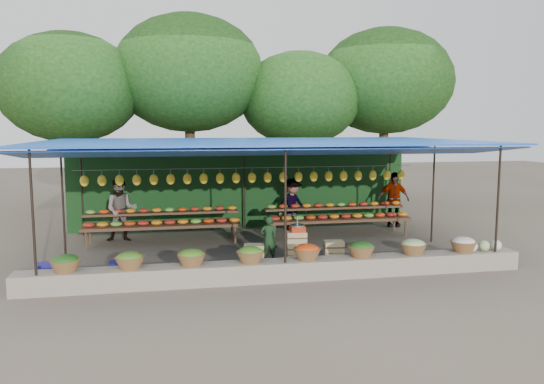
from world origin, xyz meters
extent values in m
plane|color=brown|center=(0.00, 0.00, 0.00)|extent=(60.00, 60.00, 0.00)
cube|color=gray|center=(0.00, -2.75, 0.20)|extent=(10.60, 0.55, 0.40)
cylinder|color=black|center=(-4.80, -2.90, 1.40)|extent=(0.05, 0.05, 2.80)
cylinder|color=black|center=(0.00, -2.90, 1.40)|extent=(0.05, 0.05, 2.80)
cylinder|color=black|center=(4.80, -2.90, 1.40)|extent=(0.05, 0.05, 2.80)
cylinder|color=black|center=(-4.80, 0.00, 1.40)|extent=(0.05, 0.05, 2.80)
cylinder|color=black|center=(4.80, 0.00, 1.40)|extent=(0.05, 0.05, 2.80)
cylinder|color=black|center=(-4.80, 2.90, 1.40)|extent=(0.05, 0.05, 2.80)
cylinder|color=black|center=(0.00, 2.90, 1.40)|extent=(0.05, 0.05, 2.80)
cylinder|color=black|center=(4.80, 2.90, 1.40)|extent=(0.05, 0.05, 2.80)
cube|color=blue|center=(0.00, 0.00, 2.80)|extent=(10.80, 6.60, 0.04)
cube|color=blue|center=(0.00, -2.00, 2.62)|extent=(10.80, 2.19, 0.26)
cube|color=blue|center=(0.00, 2.00, 2.62)|extent=(10.80, 2.19, 0.26)
cylinder|color=#9A999E|center=(0.00, 1.40, 2.02)|extent=(9.60, 0.01, 0.01)
ellipsoid|color=yellow|center=(-4.50, 1.40, 1.74)|extent=(0.23, 0.17, 0.30)
ellipsoid|color=yellow|center=(-4.05, 1.40, 1.74)|extent=(0.23, 0.17, 0.30)
ellipsoid|color=yellow|center=(-3.60, 1.40, 1.74)|extent=(0.23, 0.17, 0.30)
ellipsoid|color=yellow|center=(-3.15, 1.40, 1.74)|extent=(0.23, 0.17, 0.30)
ellipsoid|color=yellow|center=(-2.70, 1.40, 1.74)|extent=(0.23, 0.17, 0.30)
ellipsoid|color=yellow|center=(-2.25, 1.40, 1.74)|extent=(0.23, 0.17, 0.30)
ellipsoid|color=yellow|center=(-1.80, 1.40, 1.74)|extent=(0.23, 0.17, 0.30)
ellipsoid|color=yellow|center=(-1.35, 1.40, 1.74)|extent=(0.23, 0.17, 0.30)
ellipsoid|color=yellow|center=(-0.90, 1.40, 1.74)|extent=(0.23, 0.17, 0.30)
ellipsoid|color=yellow|center=(-0.45, 1.40, 1.74)|extent=(0.23, 0.17, 0.30)
ellipsoid|color=yellow|center=(0.00, 1.40, 1.74)|extent=(0.23, 0.17, 0.30)
ellipsoid|color=yellow|center=(0.45, 1.40, 1.74)|extent=(0.23, 0.17, 0.30)
ellipsoid|color=yellow|center=(0.90, 1.40, 1.74)|extent=(0.23, 0.17, 0.30)
ellipsoid|color=yellow|center=(1.35, 1.40, 1.74)|extent=(0.23, 0.17, 0.30)
ellipsoid|color=yellow|center=(1.80, 1.40, 1.74)|extent=(0.23, 0.17, 0.30)
ellipsoid|color=yellow|center=(2.25, 1.40, 1.74)|extent=(0.23, 0.17, 0.30)
ellipsoid|color=yellow|center=(2.70, 1.40, 1.74)|extent=(0.23, 0.17, 0.30)
ellipsoid|color=yellow|center=(3.15, 1.40, 1.74)|extent=(0.23, 0.17, 0.30)
ellipsoid|color=yellow|center=(3.60, 1.40, 1.74)|extent=(0.23, 0.17, 0.30)
ellipsoid|color=yellow|center=(4.05, 1.40, 1.74)|extent=(0.23, 0.17, 0.30)
ellipsoid|color=yellow|center=(4.50, 1.40, 1.74)|extent=(0.23, 0.17, 0.30)
ellipsoid|color=#205416|center=(-4.30, -2.75, 0.62)|extent=(0.52, 0.52, 0.23)
ellipsoid|color=#46771F|center=(-3.10, -2.75, 0.62)|extent=(0.52, 0.52, 0.23)
ellipsoid|color=#46771F|center=(-1.90, -2.75, 0.62)|extent=(0.52, 0.52, 0.23)
ellipsoid|color=#46771F|center=(-0.70, -2.75, 0.62)|extent=(0.52, 0.52, 0.23)
ellipsoid|color=#CC3D11|center=(0.50, -2.75, 0.62)|extent=(0.52, 0.52, 0.23)
ellipsoid|color=#205416|center=(1.70, -2.75, 0.62)|extent=(0.52, 0.52, 0.23)
ellipsoid|color=#9EBE77|center=(2.90, -2.75, 0.62)|extent=(0.52, 0.52, 0.23)
ellipsoid|color=beige|center=(4.10, -2.75, 0.62)|extent=(0.52, 0.52, 0.23)
cube|color=#18431C|center=(0.00, 3.15, 1.25)|extent=(10.60, 0.06, 2.50)
cylinder|color=#331C12|center=(-5.50, 5.80, 1.98)|extent=(0.36, 0.36, 3.97)
ellipsoid|color=black|center=(-5.50, 5.80, 4.46)|extent=(4.77, 4.77, 3.69)
cylinder|color=#331C12|center=(-1.50, 6.20, 2.24)|extent=(0.36, 0.36, 4.48)
ellipsoid|color=black|center=(-1.50, 6.20, 5.04)|extent=(5.39, 5.39, 4.17)
cylinder|color=#331C12|center=(2.50, 5.90, 1.86)|extent=(0.36, 0.36, 3.71)
ellipsoid|color=black|center=(2.50, 5.90, 4.18)|extent=(4.47, 4.47, 3.45)
cylinder|color=#331C12|center=(6.00, 6.30, 2.18)|extent=(0.36, 0.36, 4.35)
ellipsoid|color=black|center=(6.00, 6.30, 4.90)|extent=(5.24, 5.24, 4.05)
cube|color=#43291B|center=(-2.50, 1.30, 0.50)|extent=(4.20, 0.95, 0.08)
cube|color=#43291B|center=(-2.50, 1.60, 0.78)|extent=(4.20, 0.35, 0.06)
cylinder|color=#43291B|center=(-4.45, 0.90, 0.25)|extent=(0.06, 0.06, 0.50)
cylinder|color=#43291B|center=(-0.55, 0.90, 0.25)|extent=(0.06, 0.06, 0.50)
cylinder|color=#43291B|center=(-4.45, 1.70, 0.25)|extent=(0.06, 0.06, 0.50)
cylinder|color=#43291B|center=(-0.55, 1.70, 0.25)|extent=(0.06, 0.06, 0.50)
ellipsoid|color=#B12819|center=(-4.40, 1.15, 0.60)|extent=(0.31, 0.26, 0.13)
ellipsoid|color=#69AB34|center=(-4.40, 1.60, 0.87)|extent=(0.26, 0.22, 0.12)
ellipsoid|color=orange|center=(-4.05, 1.15, 0.60)|extent=(0.31, 0.26, 0.13)
ellipsoid|color=#CC3D11|center=(-4.05, 1.60, 0.87)|extent=(0.26, 0.22, 0.12)
ellipsoid|color=#69AB34|center=(-3.70, 1.15, 0.60)|extent=(0.31, 0.26, 0.13)
ellipsoid|color=#B12819|center=(-3.70, 1.60, 0.87)|extent=(0.26, 0.22, 0.12)
ellipsoid|color=#CC3D11|center=(-3.35, 1.15, 0.60)|extent=(0.31, 0.26, 0.13)
ellipsoid|color=orange|center=(-3.35, 1.60, 0.87)|extent=(0.26, 0.22, 0.12)
ellipsoid|color=#B12819|center=(-3.00, 1.15, 0.60)|extent=(0.31, 0.26, 0.13)
ellipsoid|color=#B12819|center=(-3.00, 1.60, 0.87)|extent=(0.26, 0.22, 0.12)
ellipsoid|color=orange|center=(-2.65, 1.15, 0.60)|extent=(0.31, 0.26, 0.13)
ellipsoid|color=orange|center=(-2.65, 1.60, 0.87)|extent=(0.26, 0.22, 0.12)
ellipsoid|color=#B12819|center=(-2.30, 1.15, 0.60)|extent=(0.31, 0.26, 0.13)
ellipsoid|color=#69AB34|center=(-2.30, 1.60, 0.87)|extent=(0.26, 0.22, 0.12)
ellipsoid|color=orange|center=(-1.95, 1.15, 0.60)|extent=(0.31, 0.26, 0.13)
ellipsoid|color=#CC3D11|center=(-1.95, 1.60, 0.87)|extent=(0.26, 0.22, 0.12)
ellipsoid|color=#69AB34|center=(-1.60, 1.15, 0.60)|extent=(0.31, 0.26, 0.13)
ellipsoid|color=#B12819|center=(-1.60, 1.60, 0.87)|extent=(0.26, 0.22, 0.12)
ellipsoid|color=#CC3D11|center=(-1.25, 1.15, 0.60)|extent=(0.31, 0.26, 0.13)
ellipsoid|color=orange|center=(-1.25, 1.60, 0.87)|extent=(0.26, 0.22, 0.12)
ellipsoid|color=#B12819|center=(-0.90, 1.15, 0.60)|extent=(0.31, 0.26, 0.13)
ellipsoid|color=#B12819|center=(-0.90, 1.60, 0.87)|extent=(0.26, 0.22, 0.12)
ellipsoid|color=orange|center=(-0.55, 1.15, 0.60)|extent=(0.31, 0.26, 0.13)
ellipsoid|color=orange|center=(-0.55, 1.60, 0.87)|extent=(0.26, 0.22, 0.12)
cube|color=#43291B|center=(2.50, 1.30, 0.50)|extent=(4.20, 0.95, 0.08)
cube|color=#43291B|center=(2.50, 1.60, 0.78)|extent=(4.20, 0.35, 0.06)
cylinder|color=#43291B|center=(0.55, 0.90, 0.25)|extent=(0.06, 0.06, 0.50)
cylinder|color=#43291B|center=(4.45, 0.90, 0.25)|extent=(0.06, 0.06, 0.50)
cylinder|color=#43291B|center=(0.55, 1.70, 0.25)|extent=(0.06, 0.06, 0.50)
cylinder|color=#43291B|center=(4.45, 1.70, 0.25)|extent=(0.06, 0.06, 0.50)
ellipsoid|color=#B12819|center=(0.60, 1.15, 0.60)|extent=(0.31, 0.26, 0.13)
ellipsoid|color=#69AB34|center=(0.60, 1.60, 0.87)|extent=(0.26, 0.22, 0.12)
ellipsoid|color=orange|center=(0.95, 1.15, 0.60)|extent=(0.31, 0.26, 0.13)
ellipsoid|color=#CC3D11|center=(0.95, 1.60, 0.87)|extent=(0.26, 0.22, 0.12)
ellipsoid|color=#69AB34|center=(1.30, 1.15, 0.60)|extent=(0.31, 0.26, 0.13)
ellipsoid|color=#B12819|center=(1.30, 1.60, 0.87)|extent=(0.26, 0.22, 0.12)
ellipsoid|color=#CC3D11|center=(1.65, 1.15, 0.60)|extent=(0.31, 0.26, 0.13)
ellipsoid|color=orange|center=(1.65, 1.60, 0.87)|extent=(0.26, 0.22, 0.12)
ellipsoid|color=#B12819|center=(2.00, 1.15, 0.60)|extent=(0.31, 0.26, 0.13)
ellipsoid|color=#B12819|center=(2.00, 1.60, 0.87)|extent=(0.26, 0.22, 0.12)
ellipsoid|color=orange|center=(2.35, 1.15, 0.60)|extent=(0.31, 0.26, 0.13)
ellipsoid|color=orange|center=(2.35, 1.60, 0.87)|extent=(0.26, 0.22, 0.12)
ellipsoid|color=#B12819|center=(2.70, 1.15, 0.60)|extent=(0.31, 0.26, 0.13)
ellipsoid|color=#69AB34|center=(2.70, 1.60, 0.87)|extent=(0.26, 0.22, 0.12)
ellipsoid|color=orange|center=(3.05, 1.15, 0.60)|extent=(0.31, 0.26, 0.13)
ellipsoid|color=#CC3D11|center=(3.05, 1.60, 0.87)|extent=(0.26, 0.22, 0.12)
ellipsoid|color=#69AB34|center=(3.40, 1.15, 0.60)|extent=(0.31, 0.26, 0.13)
ellipsoid|color=#B12819|center=(3.40, 1.60, 0.87)|extent=(0.26, 0.22, 0.12)
ellipsoid|color=#CC3D11|center=(3.75, 1.15, 0.60)|extent=(0.31, 0.26, 0.13)
ellipsoid|color=orange|center=(3.75, 1.60, 0.87)|extent=(0.26, 0.22, 0.12)
ellipsoid|color=#B12819|center=(4.10, 1.15, 0.60)|extent=(0.31, 0.26, 0.13)
ellipsoid|color=#B12819|center=(4.10, 1.60, 0.87)|extent=(0.26, 0.22, 0.12)
ellipsoid|color=orange|center=(4.45, 1.15, 0.60)|extent=(0.31, 0.26, 0.13)
ellipsoid|color=orange|center=(4.45, 1.60, 0.87)|extent=(0.26, 0.22, 0.12)
cube|color=#9F865A|center=(-0.44, -1.61, 0.12)|extent=(0.49, 0.40, 0.25)
cube|color=#9F865A|center=(-0.44, -1.61, 0.39)|extent=(0.49, 0.40, 0.25)
cube|color=#9F865A|center=(0.56, -1.61, 0.12)|extent=(0.49, 0.40, 0.25)
cube|color=#9F865A|center=(0.56, -1.61, 0.39)|extent=(0.49, 0.40, 0.25)
cube|color=#9F865A|center=(0.56, -1.61, 0.65)|extent=(0.49, 0.40, 0.25)
cube|color=#9F865A|center=(1.46, -1.61, 0.12)|extent=(0.49, 0.40, 0.25)
cube|color=#9F865A|center=(1.46, -1.61, 0.39)|extent=(0.49, 0.40, 0.25)
cube|color=#B32B0E|center=(0.57, -1.61, 0.83)|extent=(0.32, 0.28, 0.13)
cylinder|color=#9A999E|center=(0.57, -1.61, 0.92)|extent=(0.35, 0.35, 0.03)
cylinder|color=#9A999E|center=(0.57, -1.61, 1.02)|extent=(0.03, 0.03, 0.24)
imported|color=#173419|center=(-0.04, -1.28, 0.55)|extent=(0.43, 0.32, 1.10)
imported|color=slate|center=(-3.61, 1.74, 0.88)|extent=(0.87, 0.68, 1.76)
imported|color=slate|center=(1.39, 2.31, 0.80)|extent=(1.18, 0.94, 1.60)
imported|color=slate|center=(4.70, 2.34, 0.87)|extent=(1.06, 0.54, 1.74)
cube|color=navy|center=(-3.36, -1.74, 0.15)|extent=(0.52, 0.40, 0.29)
cube|color=navy|center=(-4.84, -1.62, 0.16)|extent=(0.59, 0.48, 0.31)
camera|label=1|loc=(-2.33, -13.26, 3.19)|focal=35.00mm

